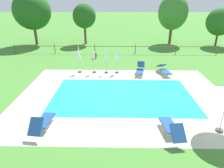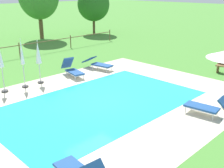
# 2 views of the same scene
# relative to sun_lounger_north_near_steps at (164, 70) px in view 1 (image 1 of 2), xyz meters

# --- Properties ---
(ground_plane) EXTENTS (160.00, 160.00, 0.00)m
(ground_plane) POSITION_rel_sun_lounger_north_near_steps_xyz_m (-3.60, -4.04, -0.36)
(ground_plane) COLOR #478433
(pool_deck_paving) EXTENTS (13.51, 9.81, 0.01)m
(pool_deck_paving) POSITION_rel_sun_lounger_north_near_steps_xyz_m (-3.60, -4.04, -0.35)
(pool_deck_paving) COLOR beige
(pool_deck_paving) RESTS_ON ground
(swimming_pool_water) EXTENTS (9.03, 5.33, 0.01)m
(swimming_pool_water) POSITION_rel_sun_lounger_north_near_steps_xyz_m (-3.60, -4.04, -0.35)
(swimming_pool_water) COLOR #23A8C1
(swimming_pool_water) RESTS_ON ground
(pool_coping_rim) EXTENTS (9.51, 5.81, 0.01)m
(pool_coping_rim) POSITION_rel_sun_lounger_north_near_steps_xyz_m (-3.60, -4.04, -0.35)
(pool_coping_rim) COLOR beige
(pool_coping_rim) RESTS_ON ground
(sun_lounger_north_near_steps) EXTENTS (0.92, 2.13, 0.73)m
(sun_lounger_north_near_steps) POSITION_rel_sun_lounger_north_near_steps_xyz_m (0.00, 0.00, 0.00)
(sun_lounger_north_near_steps) COLOR navy
(sun_lounger_north_near_steps) RESTS_ON ground
(sun_lounger_north_mid) EXTENTS (0.75, 1.95, 0.94)m
(sun_lounger_north_mid) POSITION_rel_sun_lounger_north_near_steps_xyz_m (-7.56, -7.69, 0.03)
(sun_lounger_north_mid) COLOR navy
(sun_lounger_north_mid) RESTS_ON ground
(sun_lounger_north_far) EXTENTS (0.95, 1.92, 1.00)m
(sun_lounger_north_far) POSITION_rel_sun_lounger_north_near_steps_xyz_m (-2.01, -0.05, 0.04)
(sun_lounger_north_far) COLOR navy
(sun_lounger_north_far) RESTS_ON ground
(sun_lounger_north_end) EXTENTS (0.84, 2.02, 0.89)m
(sun_lounger_north_end) POSITION_rel_sun_lounger_north_near_steps_xyz_m (-1.45, -7.98, 0.02)
(sun_lounger_north_end) COLOR navy
(sun_lounger_north_end) RESTS_ON ground
(patio_umbrella_closed_row_west) EXTENTS (0.32, 0.32, 2.27)m
(patio_umbrella_closed_row_west) POSITION_rel_sun_lounger_north_near_steps_xyz_m (-3.93, 0.21, 1.16)
(patio_umbrella_closed_row_west) COLOR #383838
(patio_umbrella_closed_row_west) RESTS_ON ground
(patio_umbrella_closed_row_mid_west) EXTENTS (0.32, 0.32, 2.43)m
(patio_umbrella_closed_row_mid_west) POSITION_rel_sun_lounger_north_near_steps_xyz_m (-7.12, 0.28, 1.29)
(patio_umbrella_closed_row_mid_west) COLOR #383838
(patio_umbrella_closed_row_mid_west) RESTS_ON ground
(patio_umbrella_closed_row_centre) EXTENTS (0.32, 0.32, 2.30)m
(patio_umbrella_closed_row_centre) POSITION_rel_sun_lounger_north_near_steps_xyz_m (-5.88, 0.25, 1.14)
(patio_umbrella_closed_row_centre) COLOR #383838
(patio_umbrella_closed_row_centre) RESTS_ON ground
(patio_umbrella_closed_row_mid_east) EXTENTS (0.32, 0.32, 2.47)m
(patio_umbrella_closed_row_mid_east) POSITION_rel_sun_lounger_north_near_steps_xyz_m (-4.84, 0.18, 1.18)
(patio_umbrella_closed_row_mid_east) COLOR #383838
(patio_umbrella_closed_row_mid_east) RESTS_ON ground
(terracotta_urn_near_fence) EXTENTS (0.47, 0.47, 0.61)m
(terracotta_urn_near_fence) POSITION_rel_sun_lounger_north_near_steps_xyz_m (-6.23, 4.57, -0.02)
(terracotta_urn_near_fence) COLOR #A85B38
(terracotta_urn_near_fence) RESTS_ON ground
(perimeter_fence) EXTENTS (22.99, 0.08, 1.05)m
(perimeter_fence) POSITION_rel_sun_lounger_north_near_steps_xyz_m (-4.14, 6.41, 0.36)
(perimeter_fence) COLOR brown
(perimeter_fence) RESTS_ON ground
(tree_far_west) EXTENTS (3.03, 3.03, 5.23)m
(tree_far_west) POSITION_rel_sun_lounger_north_near_steps_xyz_m (-8.23, 11.66, 3.28)
(tree_far_west) COLOR brown
(tree_far_west) RESTS_ON ground
(tree_west_mid) EXTENTS (3.82, 3.82, 6.40)m
(tree_west_mid) POSITION_rel_sun_lounger_north_near_steps_xyz_m (3.44, 12.03, 3.75)
(tree_west_mid) COLOR brown
(tree_west_mid) RESTS_ON ground
(tree_centre) EXTENTS (4.72, 4.72, 6.65)m
(tree_centre) POSITION_rel_sun_lounger_north_near_steps_xyz_m (-14.82, 11.04, 3.95)
(tree_centre) COLOR brown
(tree_centre) RESTS_ON ground
(tree_east_mid) EXTENTS (3.39, 3.39, 4.82)m
(tree_east_mid) POSITION_rel_sun_lounger_north_near_steps_xyz_m (9.22, 10.81, 2.71)
(tree_east_mid) COLOR brown
(tree_east_mid) RESTS_ON ground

